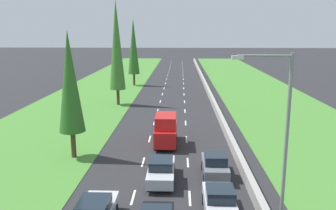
{
  "coord_description": "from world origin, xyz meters",
  "views": [
    {
      "loc": [
        1.11,
        0.86,
        10.13
      ],
      "look_at": [
        -0.38,
        43.79,
        1.03
      ],
      "focal_mm": 37.88,
      "sensor_mm": 36.0,
      "label": 1
    }
  ],
  "objects_px": {
    "silver_hatchback_right_lane": "(219,201)",
    "grey_hatchback_right_lane": "(215,165)",
    "silver_sedan_centre_lane_third": "(161,170)",
    "poplar_tree_fourth": "(133,47)",
    "street_light_mast": "(281,124)",
    "poplar_tree_third": "(117,45)",
    "red_van_centre_lane": "(166,130)",
    "poplar_tree_second": "(70,82)"
  },
  "relations": [
    {
      "from": "silver_hatchback_right_lane",
      "to": "grey_hatchback_right_lane",
      "type": "bearing_deg",
      "value": 87.22
    },
    {
      "from": "silver_sedan_centre_lane_third",
      "to": "poplar_tree_fourth",
      "type": "bearing_deg",
      "value": 99.77
    },
    {
      "from": "grey_hatchback_right_lane",
      "to": "street_light_mast",
      "type": "distance_m",
      "value": 7.33
    },
    {
      "from": "silver_hatchback_right_lane",
      "to": "poplar_tree_fourth",
      "type": "relative_size",
      "value": 0.32
    },
    {
      "from": "grey_hatchback_right_lane",
      "to": "poplar_tree_third",
      "type": "height_order",
      "value": "poplar_tree_third"
    },
    {
      "from": "silver_hatchback_right_lane",
      "to": "silver_sedan_centre_lane_third",
      "type": "height_order",
      "value": "silver_hatchback_right_lane"
    },
    {
      "from": "silver_sedan_centre_lane_third",
      "to": "street_light_mast",
      "type": "relative_size",
      "value": 0.5
    },
    {
      "from": "poplar_tree_fourth",
      "to": "street_light_mast",
      "type": "bearing_deg",
      "value": -73.36
    },
    {
      "from": "silver_sedan_centre_lane_third",
      "to": "poplar_tree_third",
      "type": "distance_m",
      "value": 27.16
    },
    {
      "from": "poplar_tree_fourth",
      "to": "street_light_mast",
      "type": "height_order",
      "value": "poplar_tree_fourth"
    },
    {
      "from": "silver_hatchback_right_lane",
      "to": "poplar_tree_fourth",
      "type": "distance_m",
      "value": 48.59
    },
    {
      "from": "silver_hatchback_right_lane",
      "to": "poplar_tree_fourth",
      "type": "xyz_separation_m",
      "value": [
        -10.8,
        46.95,
        6.31
      ]
    },
    {
      "from": "silver_sedan_centre_lane_third",
      "to": "street_light_mast",
      "type": "height_order",
      "value": "street_light_mast"
    },
    {
      "from": "silver_hatchback_right_lane",
      "to": "poplar_tree_third",
      "type": "relative_size",
      "value": 0.27
    },
    {
      "from": "red_van_centre_lane",
      "to": "poplar_tree_second",
      "type": "distance_m",
      "value": 9.4
    },
    {
      "from": "silver_hatchback_right_lane",
      "to": "poplar_tree_second",
      "type": "distance_m",
      "value": 14.93
    },
    {
      "from": "silver_sedan_centre_lane_third",
      "to": "street_light_mast",
      "type": "distance_m",
      "value": 9.0
    },
    {
      "from": "poplar_tree_second",
      "to": "silver_sedan_centre_lane_third",
      "type": "bearing_deg",
      "value": -31.03
    },
    {
      "from": "poplar_tree_second",
      "to": "poplar_tree_fourth",
      "type": "height_order",
      "value": "poplar_tree_fourth"
    },
    {
      "from": "poplar_tree_third",
      "to": "poplar_tree_fourth",
      "type": "bearing_deg",
      "value": 90.08
    },
    {
      "from": "silver_sedan_centre_lane_third",
      "to": "poplar_tree_fourth",
      "type": "distance_m",
      "value": 43.63
    },
    {
      "from": "grey_hatchback_right_lane",
      "to": "silver_sedan_centre_lane_third",
      "type": "relative_size",
      "value": 0.87
    },
    {
      "from": "poplar_tree_second",
      "to": "poplar_tree_fourth",
      "type": "bearing_deg",
      "value": 89.98
    },
    {
      "from": "grey_hatchback_right_lane",
      "to": "silver_sedan_centre_lane_third",
      "type": "height_order",
      "value": "grey_hatchback_right_lane"
    },
    {
      "from": "silver_sedan_centre_lane_third",
      "to": "poplar_tree_third",
      "type": "xyz_separation_m",
      "value": [
        -7.3,
        25.11,
        7.34
      ]
    },
    {
      "from": "silver_hatchback_right_lane",
      "to": "poplar_tree_second",
      "type": "xyz_separation_m",
      "value": [
        -10.81,
        8.82,
        5.31
      ]
    },
    {
      "from": "silver_hatchback_right_lane",
      "to": "poplar_tree_third",
      "type": "height_order",
      "value": "poplar_tree_third"
    },
    {
      "from": "grey_hatchback_right_lane",
      "to": "poplar_tree_second",
      "type": "height_order",
      "value": "poplar_tree_second"
    },
    {
      "from": "red_van_centre_lane",
      "to": "poplar_tree_third",
      "type": "bearing_deg",
      "value": 112.96
    },
    {
      "from": "red_van_centre_lane",
      "to": "poplar_tree_fourth",
      "type": "distance_m",
      "value": 35.88
    },
    {
      "from": "poplar_tree_second",
      "to": "poplar_tree_third",
      "type": "relative_size",
      "value": 0.72
    },
    {
      "from": "silver_sedan_centre_lane_third",
      "to": "red_van_centre_lane",
      "type": "bearing_deg",
      "value": 90.02
    },
    {
      "from": "grey_hatchback_right_lane",
      "to": "poplar_tree_second",
      "type": "distance_m",
      "value": 12.76
    },
    {
      "from": "silver_hatchback_right_lane",
      "to": "red_van_centre_lane",
      "type": "height_order",
      "value": "red_van_centre_lane"
    },
    {
      "from": "silver_sedan_centre_lane_third",
      "to": "poplar_tree_second",
      "type": "xyz_separation_m",
      "value": [
        -7.33,
        4.41,
        5.33
      ]
    },
    {
      "from": "poplar_tree_fourth",
      "to": "red_van_centre_lane",
      "type": "bearing_deg",
      "value": -78.07
    },
    {
      "from": "poplar_tree_second",
      "to": "poplar_tree_third",
      "type": "bearing_deg",
      "value": 89.9
    },
    {
      "from": "poplar_tree_fourth",
      "to": "poplar_tree_second",
      "type": "bearing_deg",
      "value": -90.02
    },
    {
      "from": "grey_hatchback_right_lane",
      "to": "poplar_tree_fourth",
      "type": "distance_m",
      "value": 43.52
    },
    {
      "from": "red_van_centre_lane",
      "to": "street_light_mast",
      "type": "bearing_deg",
      "value": -61.16
    },
    {
      "from": "silver_sedan_centre_lane_third",
      "to": "red_van_centre_lane",
      "type": "height_order",
      "value": "red_van_centre_lane"
    },
    {
      "from": "red_van_centre_lane",
      "to": "poplar_tree_third",
      "type": "height_order",
      "value": "poplar_tree_third"
    }
  ]
}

